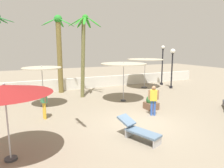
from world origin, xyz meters
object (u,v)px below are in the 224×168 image
at_px(guest_0, 44,99).
at_px(planter, 151,103).
at_px(lamp_post_0, 172,62).
at_px(patio_umbrella_3, 145,61).
at_px(guest_1, 153,98).
at_px(palm_tree_1, 59,47).
at_px(patio_umbrella_4, 124,65).
at_px(palm_tree_2, 84,47).
at_px(lamp_post_1, 162,63).
at_px(patio_umbrella_0, 4,90).
at_px(patio_umbrella_1, 42,70).
at_px(lounge_chair_1, 138,130).

xyz_separation_m(guest_0, planter, (5.94, -0.93, -0.66)).
bearing_deg(lamp_post_0, planter, -140.70).
xyz_separation_m(patio_umbrella_3, guest_1, (-3.90, -6.55, -1.47)).
distance_m(lamp_post_0, guest_0, 11.90).
distance_m(palm_tree_1, planter, 8.53).
xyz_separation_m(patio_umbrella_3, palm_tree_1, (-7.20, 1.29, 1.19)).
height_order(patio_umbrella_3, patio_umbrella_4, patio_umbrella_3).
height_order(palm_tree_2, lamp_post_1, palm_tree_2).
height_order(patio_umbrella_0, guest_0, patio_umbrella_0).
distance_m(patio_umbrella_0, patio_umbrella_4, 8.46).
height_order(palm_tree_2, guest_0, palm_tree_2).
bearing_deg(guest_0, patio_umbrella_1, 83.94).
relative_size(patio_umbrella_1, patio_umbrella_4, 0.84).
bearing_deg(patio_umbrella_3, patio_umbrella_1, -165.70).
distance_m(patio_umbrella_3, guest_0, 10.43).
distance_m(lamp_post_1, lounge_chair_1, 12.81).
height_order(patio_umbrella_0, patio_umbrella_1, patio_umbrella_1).
bearing_deg(planter, lounge_chair_1, -132.81).
xyz_separation_m(patio_umbrella_1, planter, (5.69, -3.26, -1.91)).
bearing_deg(palm_tree_1, guest_1, -67.16).
relative_size(patio_umbrella_4, lounge_chair_1, 1.58).
distance_m(lamp_post_1, guest_0, 12.84).
relative_size(lounge_chair_1, guest_1, 1.18).
height_order(lamp_post_1, planter, lamp_post_1).
bearing_deg(palm_tree_1, palm_tree_2, -60.44).
xyz_separation_m(patio_umbrella_1, lamp_post_0, (11.07, 1.14, 0.05)).
relative_size(patio_umbrella_0, planter, 3.39).
bearing_deg(patio_umbrella_1, planter, -29.82).
relative_size(patio_umbrella_4, palm_tree_2, 0.52).
height_order(patio_umbrella_3, planter, patio_umbrella_3).
relative_size(patio_umbrella_3, planter, 3.75).
relative_size(palm_tree_2, guest_1, 3.62).
distance_m(patio_umbrella_3, lamp_post_0, 2.38).
relative_size(palm_tree_2, lamp_post_0, 1.68).
bearing_deg(patio_umbrella_3, patio_umbrella_0, -142.66).
xyz_separation_m(patio_umbrella_3, palm_tree_2, (-5.92, -0.96, 1.22)).
bearing_deg(lamp_post_1, patio_umbrella_1, -165.71).
bearing_deg(guest_0, palm_tree_2, 47.84).
bearing_deg(lounge_chair_1, guest_0, 126.83).
bearing_deg(lamp_post_1, patio_umbrella_0, -146.22).
relative_size(patio_umbrella_3, palm_tree_2, 0.54).
height_order(palm_tree_1, palm_tree_2, palm_tree_1).
height_order(palm_tree_1, guest_1, palm_tree_1).
bearing_deg(palm_tree_1, lamp_post_0, -14.79).
distance_m(patio_umbrella_0, palm_tree_1, 10.23).
relative_size(guest_1, planter, 1.91).
height_order(patio_umbrella_4, lamp_post_0, lamp_post_0).
bearing_deg(planter, guest_1, -121.02).
bearing_deg(palm_tree_2, lounge_chair_1, -92.03).
relative_size(lamp_post_0, guest_1, 2.16).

